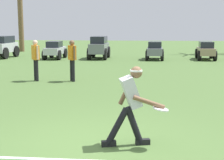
{
  "coord_description": "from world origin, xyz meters",
  "views": [
    {
      "loc": [
        0.82,
        -5.78,
        2.15
      ],
      "look_at": [
        0.17,
        1.85,
        0.9
      ],
      "focal_mm": 55.0,
      "sensor_mm": 36.0,
      "label": 1
    }
  ],
  "objects_px": {
    "teammate_near_sideline": "(36,56)",
    "frisbee_thrower": "(131,102)",
    "parked_car_slot_b": "(55,50)",
    "parked_car_slot_a": "(3,46)",
    "parked_car_slot_e": "(206,50)",
    "palm_tree_far_left": "(20,5)",
    "teammate_midfield": "(72,57)",
    "parked_car_slot_d": "(155,50)",
    "parked_car_slot_c": "(99,47)",
    "frisbee_in_flight": "(160,109)"
  },
  "relations": [
    {
      "from": "teammate_near_sideline",
      "to": "palm_tree_far_left",
      "type": "relative_size",
      "value": 0.24
    },
    {
      "from": "teammate_midfield",
      "to": "palm_tree_far_left",
      "type": "bearing_deg",
      "value": 116.31
    },
    {
      "from": "frisbee_thrower",
      "to": "teammate_near_sideline",
      "type": "height_order",
      "value": "teammate_near_sideline"
    },
    {
      "from": "frisbee_thrower",
      "to": "parked_car_slot_a",
      "type": "bearing_deg",
      "value": 119.18
    },
    {
      "from": "frisbee_thrower",
      "to": "frisbee_in_flight",
      "type": "bearing_deg",
      "value": -8.78
    },
    {
      "from": "parked_car_slot_e",
      "to": "frisbee_thrower",
      "type": "bearing_deg",
      "value": -104.82
    },
    {
      "from": "teammate_midfield",
      "to": "parked_car_slot_a",
      "type": "xyz_separation_m",
      "value": [
        -6.29,
        8.81,
        -0.2
      ]
    },
    {
      "from": "frisbee_in_flight",
      "to": "parked_car_slot_b",
      "type": "relative_size",
      "value": 0.13
    },
    {
      "from": "frisbee_in_flight",
      "to": "parked_car_slot_a",
      "type": "distance_m",
      "value": 18.21
    },
    {
      "from": "teammate_midfield",
      "to": "parked_car_slot_c",
      "type": "height_order",
      "value": "teammate_midfield"
    },
    {
      "from": "parked_car_slot_d",
      "to": "frisbee_thrower",
      "type": "bearing_deg",
      "value": -93.71
    },
    {
      "from": "teammate_near_sideline",
      "to": "teammate_midfield",
      "type": "distance_m",
      "value": 1.4
    },
    {
      "from": "frisbee_in_flight",
      "to": "parked_car_slot_a",
      "type": "xyz_separation_m",
      "value": [
        -9.24,
        15.69,
        0.04
      ]
    },
    {
      "from": "parked_car_slot_d",
      "to": "parked_car_slot_e",
      "type": "relative_size",
      "value": 1.0
    },
    {
      "from": "parked_car_slot_a",
      "to": "parked_car_slot_b",
      "type": "relative_size",
      "value": 1.09
    },
    {
      "from": "teammate_near_sideline",
      "to": "teammate_midfield",
      "type": "bearing_deg",
      "value": 1.11
    },
    {
      "from": "frisbee_thrower",
      "to": "parked_car_slot_d",
      "type": "distance_m",
      "value": 15.37
    },
    {
      "from": "parked_car_slot_b",
      "to": "frisbee_thrower",
      "type": "bearing_deg",
      "value": -71.01
    },
    {
      "from": "frisbee_thrower",
      "to": "palm_tree_far_left",
      "type": "bearing_deg",
      "value": 114.19
    },
    {
      "from": "teammate_near_sideline",
      "to": "parked_car_slot_d",
      "type": "distance_m",
      "value": 9.83
    },
    {
      "from": "frisbee_thrower",
      "to": "frisbee_in_flight",
      "type": "relative_size",
      "value": 5.06
    },
    {
      "from": "parked_car_slot_e",
      "to": "palm_tree_far_left",
      "type": "bearing_deg",
      "value": 158.73
    },
    {
      "from": "frisbee_in_flight",
      "to": "teammate_near_sideline",
      "type": "bearing_deg",
      "value": 122.37
    },
    {
      "from": "teammate_midfield",
      "to": "frisbee_in_flight",
      "type": "bearing_deg",
      "value": -66.84
    },
    {
      "from": "teammate_near_sideline",
      "to": "parked_car_slot_d",
      "type": "relative_size",
      "value": 0.7
    },
    {
      "from": "frisbee_thrower",
      "to": "teammate_near_sideline",
      "type": "distance_m",
      "value": 7.78
    },
    {
      "from": "parked_car_slot_a",
      "to": "parked_car_slot_b",
      "type": "bearing_deg",
      "value": -6.08
    },
    {
      "from": "parked_car_slot_c",
      "to": "parked_car_slot_d",
      "type": "relative_size",
      "value": 1.06
    },
    {
      "from": "frisbee_thrower",
      "to": "parked_car_slot_b",
      "type": "relative_size",
      "value": 0.64
    },
    {
      "from": "teammate_near_sideline",
      "to": "parked_car_slot_b",
      "type": "height_order",
      "value": "teammate_near_sideline"
    },
    {
      "from": "parked_car_slot_b",
      "to": "frisbee_in_flight",
      "type": "bearing_deg",
      "value": -69.37
    },
    {
      "from": "parked_car_slot_a",
      "to": "parked_car_slot_c",
      "type": "distance_m",
      "value": 6.23
    },
    {
      "from": "parked_car_slot_c",
      "to": "parked_car_slot_d",
      "type": "xyz_separation_m",
      "value": [
        3.48,
        -0.22,
        -0.18
      ]
    },
    {
      "from": "teammate_near_sideline",
      "to": "parked_car_slot_a",
      "type": "height_order",
      "value": "teammate_near_sideline"
    },
    {
      "from": "frisbee_in_flight",
      "to": "parked_car_slot_b",
      "type": "height_order",
      "value": "parked_car_slot_b"
    },
    {
      "from": "parked_car_slot_a",
      "to": "parked_car_slot_c",
      "type": "xyz_separation_m",
      "value": [
        6.23,
        -0.06,
        0.0
      ]
    },
    {
      "from": "parked_car_slot_c",
      "to": "frisbee_in_flight",
      "type": "bearing_deg",
      "value": -79.1
    },
    {
      "from": "parked_car_slot_c",
      "to": "parked_car_slot_a",
      "type": "bearing_deg",
      "value": 179.45
    },
    {
      "from": "teammate_near_sideline",
      "to": "parked_car_slot_c",
      "type": "distance_m",
      "value": 8.88
    },
    {
      "from": "parked_car_slot_a",
      "to": "parked_car_slot_e",
      "type": "distance_m",
      "value": 12.83
    },
    {
      "from": "parked_car_slot_c",
      "to": "parked_car_slot_e",
      "type": "distance_m",
      "value": 6.6
    },
    {
      "from": "frisbee_in_flight",
      "to": "parked_car_slot_c",
      "type": "height_order",
      "value": "parked_car_slot_c"
    },
    {
      "from": "parked_car_slot_e",
      "to": "palm_tree_far_left",
      "type": "height_order",
      "value": "palm_tree_far_left"
    },
    {
      "from": "parked_car_slot_e",
      "to": "teammate_near_sideline",
      "type": "bearing_deg",
      "value": -132.17
    },
    {
      "from": "parked_car_slot_c",
      "to": "teammate_near_sideline",
      "type": "bearing_deg",
      "value": -98.66
    },
    {
      "from": "parked_car_slot_a",
      "to": "parked_car_slot_e",
      "type": "bearing_deg",
      "value": -0.32
    },
    {
      "from": "teammate_midfield",
      "to": "parked_car_slot_d",
      "type": "distance_m",
      "value": 9.2
    },
    {
      "from": "frisbee_thrower",
      "to": "parked_car_slot_d",
      "type": "relative_size",
      "value": 0.64
    },
    {
      "from": "teammate_near_sideline",
      "to": "frisbee_thrower",
      "type": "bearing_deg",
      "value": -60.55
    },
    {
      "from": "parked_car_slot_c",
      "to": "palm_tree_far_left",
      "type": "relative_size",
      "value": 0.37
    }
  ]
}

